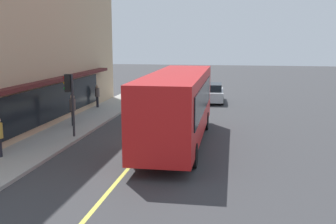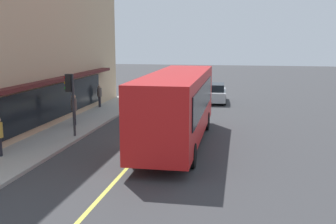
{
  "view_description": "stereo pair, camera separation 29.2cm",
  "coord_description": "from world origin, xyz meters",
  "px_view_note": "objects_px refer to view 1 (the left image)",
  "views": [
    {
      "loc": [
        -20.23,
        -4.18,
        5.12
      ],
      "look_at": [
        -1.04,
        -0.92,
        1.6
      ],
      "focal_mm": 43.59,
      "sensor_mm": 36.0,
      "label": 1
    },
    {
      "loc": [
        -20.18,
        -4.46,
        5.12
      ],
      "look_at": [
        -1.04,
        -0.92,
        1.6
      ],
      "focal_mm": 43.59,
      "sensor_mm": 36.0,
      "label": 2
    }
  ],
  "objects_px": {
    "bus": "(178,104)",
    "car_silver": "(212,93)",
    "pedestrian_mid_block": "(97,94)",
    "pedestrian_at_corner": "(73,107)",
    "traffic_light": "(69,90)"
  },
  "relations": [
    {
      "from": "bus",
      "to": "car_silver",
      "type": "xyz_separation_m",
      "value": [
        13.81,
        -0.82,
        -1.24
      ]
    },
    {
      "from": "bus",
      "to": "pedestrian_mid_block",
      "type": "distance_m",
      "value": 11.57
    },
    {
      "from": "bus",
      "to": "pedestrian_at_corner",
      "type": "relative_size",
      "value": 6.21
    },
    {
      "from": "traffic_light",
      "to": "bus",
      "type": "bearing_deg",
      "value": -91.34
    },
    {
      "from": "traffic_light",
      "to": "car_silver",
      "type": "distance_m",
      "value": 15.21
    },
    {
      "from": "bus",
      "to": "car_silver",
      "type": "height_order",
      "value": "bus"
    },
    {
      "from": "bus",
      "to": "pedestrian_at_corner",
      "type": "height_order",
      "value": "bus"
    },
    {
      "from": "traffic_light",
      "to": "pedestrian_at_corner",
      "type": "xyz_separation_m",
      "value": [
        2.48,
        0.92,
        -1.3
      ]
    },
    {
      "from": "car_silver",
      "to": "pedestrian_mid_block",
      "type": "distance_m",
      "value": 9.41
    },
    {
      "from": "bus",
      "to": "traffic_light",
      "type": "height_order",
      "value": "bus"
    },
    {
      "from": "bus",
      "to": "pedestrian_mid_block",
      "type": "relative_size",
      "value": 6.88
    },
    {
      "from": "pedestrian_mid_block",
      "to": "bus",
      "type": "bearing_deg",
      "value": -141.12
    },
    {
      "from": "bus",
      "to": "car_silver",
      "type": "relative_size",
      "value": 2.54
    },
    {
      "from": "pedestrian_at_corner",
      "to": "pedestrian_mid_block",
      "type": "xyz_separation_m",
      "value": [
        6.36,
        0.76,
        -0.12
      ]
    },
    {
      "from": "pedestrian_at_corner",
      "to": "pedestrian_mid_block",
      "type": "bearing_deg",
      "value": 6.81
    }
  ]
}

